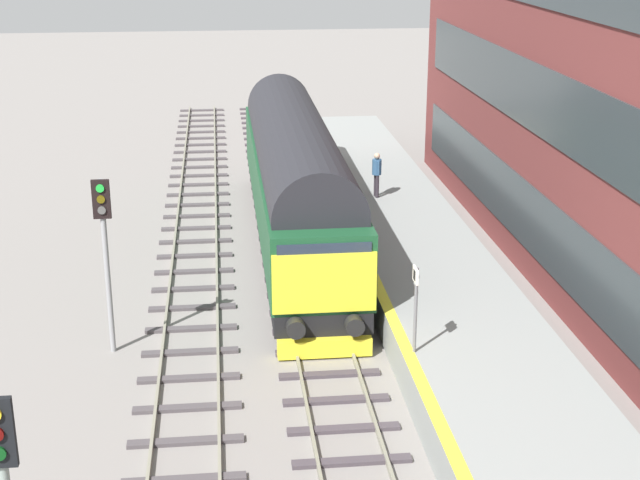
{
  "coord_description": "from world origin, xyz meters",
  "views": [
    {
      "loc": [
        -2.49,
        -25.1,
        10.72
      ],
      "look_at": [
        0.2,
        -0.6,
        2.18
      ],
      "focal_mm": 52.54,
      "sensor_mm": 36.0,
      "label": 1
    }
  ],
  "objects": [
    {
      "name": "signal_post_mid",
      "position": [
        -5.44,
        -2.57,
        2.98
      ],
      "size": [
        0.44,
        0.22,
        4.64
      ],
      "color": "gray",
      "rests_on": "ground"
    },
    {
      "name": "waiting_passenger",
      "position": [
        3.15,
        7.39,
        1.99
      ],
      "size": [
        0.38,
        0.51,
        1.64
      ],
      "rotation": [
        0.0,
        0.0,
        1.7
      ],
      "color": "#2E272E",
      "rests_on": "station_platform"
    },
    {
      "name": "track_main",
      "position": [
        0.0,
        -0.0,
        0.05
      ],
      "size": [
        2.5,
        60.0,
        0.15
      ],
      "color": "gray",
      "rests_on": "ground"
    },
    {
      "name": "ground_plane",
      "position": [
        0.0,
        0.0,
        0.0
      ],
      "size": [
        140.0,
        140.0,
        0.0
      ],
      "primitive_type": "plane",
      "color": "gray",
      "rests_on": "ground"
    },
    {
      "name": "track_adjacent_west",
      "position": [
        -3.44,
        0.0,
        0.06
      ],
      "size": [
        2.5,
        60.0,
        0.15
      ],
      "color": "gray",
      "rests_on": "ground"
    },
    {
      "name": "station_platform",
      "position": [
        3.6,
        0.0,
        0.5
      ],
      "size": [
        4.0,
        44.0,
        1.01
      ],
      "color": "gray",
      "rests_on": "ground"
    },
    {
      "name": "diesel_locomotive",
      "position": [
        0.0,
        5.1,
        2.48
      ],
      "size": [
        2.74,
        17.49,
        4.68
      ],
      "color": "black",
      "rests_on": "ground"
    },
    {
      "name": "platform_number_sign",
      "position": [
        1.89,
        -5.47,
        2.4
      ],
      "size": [
        0.1,
        0.44,
        2.12
      ],
      "color": "slate",
      "rests_on": "station_platform"
    }
  ]
}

